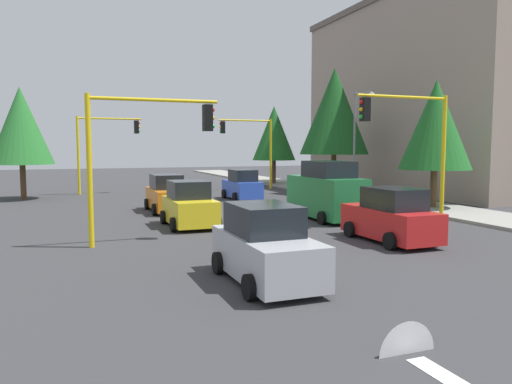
{
  "coord_description": "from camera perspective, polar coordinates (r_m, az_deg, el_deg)",
  "views": [
    {
      "loc": [
        23.4,
        -8.14,
        3.41
      ],
      "look_at": [
        0.79,
        0.53,
        1.2
      ],
      "focal_mm": 34.25,
      "sensor_mm": 36.0,
      "label": 1
    }
  ],
  "objects": [
    {
      "name": "lane_arrow_mid",
      "position": [
        8.52,
        19.46,
        -18.65
      ],
      "size": [
        2.4,
        1.1,
        1.1
      ],
      "color": "silver",
      "rests_on": "ground"
    },
    {
      "name": "car_silver",
      "position": [
        12.43,
        1.11,
        -6.45
      ],
      "size": [
        3.98,
        2.01,
        1.98
      ],
      "color": "#B2B5BA",
      "rests_on": "ground"
    },
    {
      "name": "traffic_signal_far_right",
      "position": [
        37.48,
        -17.33,
        5.89
      ],
      "size": [
        0.36,
        4.59,
        5.66
      ],
      "color": "yellow",
      "rests_on": "ground"
    },
    {
      "name": "traffic_signal_near_right",
      "position": [
        17.58,
        -12.82,
        6.08
      ],
      "size": [
        0.36,
        4.59,
        5.22
      ],
      "color": "yellow",
      "rests_on": "ground"
    },
    {
      "name": "traffic_signal_near_left",
      "position": [
        22.24,
        17.64,
        6.59
      ],
      "size": [
        0.36,
        4.59,
        5.71
      ],
      "color": "yellow",
      "rests_on": "ground"
    },
    {
      "name": "tree_opposite_side",
      "position": [
        35.54,
        -25.78,
        6.98
      ],
      "size": [
        4.03,
        4.03,
        7.35
      ],
      "color": "brown",
      "rests_on": "ground"
    },
    {
      "name": "sidewalk_kerb",
      "position": [
        34.13,
        12.25,
        -0.51
      ],
      "size": [
        80.0,
        4.0,
        0.15
      ],
      "primitive_type": "cube",
      "color": "gray",
      "rests_on": "ground"
    },
    {
      "name": "delivery_van_green",
      "position": [
        23.48,
        8.21,
        -0.04
      ],
      "size": [
        4.8,
        2.22,
        2.77
      ],
      "color": "#1E7238",
      "rests_on": "ground"
    },
    {
      "name": "street_lamp_curbside",
      "position": [
        32.11,
        11.8,
        6.78
      ],
      "size": [
        2.15,
        0.28,
        7.0
      ],
      "color": "slate",
      "rests_on": "ground"
    },
    {
      "name": "car_yellow",
      "position": [
        21.31,
        -7.8,
        -1.61
      ],
      "size": [
        3.65,
        2.08,
        1.98
      ],
      "color": "yellow",
      "rests_on": "ground"
    },
    {
      "name": "traffic_signal_far_left",
      "position": [
        39.88,
        -0.66,
        6.15
      ],
      "size": [
        0.36,
        4.59,
        5.74
      ],
      "color": "yellow",
      "rests_on": "ground"
    },
    {
      "name": "car_blue",
      "position": [
        32.0,
        -1.63,
        0.71
      ],
      "size": [
        3.74,
        1.94,
        1.98
      ],
      "color": "blue",
      "rests_on": "ground"
    },
    {
      "name": "tree_roadside_far",
      "position": [
        45.02,
        2.12,
        6.87
      ],
      "size": [
        3.94,
        3.94,
        7.19
      ],
      "color": "brown",
      "rests_on": "ground"
    },
    {
      "name": "tree_roadside_mid",
      "position": [
        36.35,
        9.14,
        9.28
      ],
      "size": [
        4.99,
        4.99,
        9.16
      ],
      "color": "brown",
      "rests_on": "ground"
    },
    {
      "name": "tree_roadside_near",
      "position": [
        28.4,
        20.24,
        7.35
      ],
      "size": [
        3.87,
        3.87,
        7.06
      ],
      "color": "brown",
      "rests_on": "ground"
    },
    {
      "name": "ground_plane",
      "position": [
        25.01,
        -1.78,
        -2.62
      ],
      "size": [
        120.0,
        120.0,
        0.0
      ],
      "primitive_type": "plane",
      "color": "#353538"
    },
    {
      "name": "car_orange",
      "position": [
        26.47,
        -10.35,
        -0.32
      ],
      "size": [
        4.13,
        1.99,
        1.98
      ],
      "color": "orange",
      "rests_on": "ground"
    },
    {
      "name": "car_red",
      "position": [
        18.33,
        15.44,
        -2.85
      ],
      "size": [
        4.06,
        1.98,
        1.98
      ],
      "color": "red",
      "rests_on": "ground"
    },
    {
      "name": "apartment_block",
      "position": [
        41.72,
        19.18,
        10.53
      ],
      "size": [
        22.19,
        9.3,
        14.94
      ],
      "color": "gray",
      "rests_on": "ground"
    },
    {
      "name": "lane_arrow_near",
      "position": [
        13.39,
        2.36,
        -9.52
      ],
      "size": [
        2.4,
        1.1,
        1.1
      ],
      "color": "silver",
      "rests_on": "ground"
    }
  ]
}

